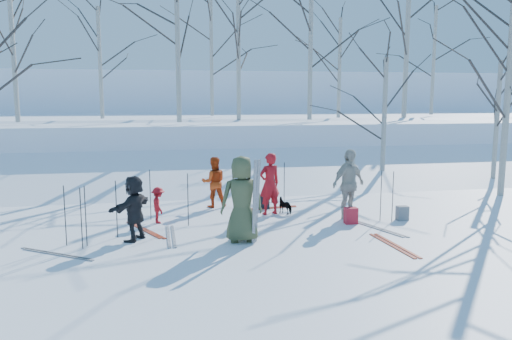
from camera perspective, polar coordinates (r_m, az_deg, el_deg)
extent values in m
plane|color=white|center=(12.17, 1.32, -7.09)|extent=(120.00, 120.00, 0.00)
cube|color=white|center=(18.89, -3.10, -1.05)|extent=(70.00, 9.49, 4.12)
cube|color=white|center=(28.67, -5.77, 3.87)|extent=(70.00, 18.00, 2.20)
cube|color=white|center=(49.55, -7.91, 6.89)|extent=(90.00, 30.00, 6.00)
imported|color=#40492C|center=(11.17, -1.63, -3.34)|extent=(0.98, 0.66, 1.95)
imported|color=#AA0F16|center=(13.79, 1.56, -1.59)|extent=(0.72, 0.57, 1.72)
imported|color=#B8370E|center=(14.76, -4.84, -1.39)|extent=(0.74, 0.58, 1.50)
imported|color=#AA0F16|center=(13.14, -11.11, -3.97)|extent=(0.47, 0.67, 0.94)
imported|color=beige|center=(13.49, 10.53, -1.61)|extent=(1.19, 0.88, 1.87)
imported|color=black|center=(11.65, -13.75, -4.25)|extent=(1.11, 1.41, 1.49)
imported|color=black|center=(14.02, 3.41, -4.07)|extent=(0.50, 0.58, 0.45)
cube|color=silver|center=(10.96, -0.18, -3.71)|extent=(0.10, 0.17, 1.90)
cube|color=silver|center=(11.06, 0.13, -3.60)|extent=(0.14, 0.23, 1.89)
cylinder|color=black|center=(14.18, 2.15, -2.08)|extent=(0.02, 0.02, 1.34)
cylinder|color=black|center=(13.48, 14.09, -2.89)|extent=(0.02, 0.02, 1.34)
cylinder|color=black|center=(13.52, -11.99, -2.78)|extent=(0.02, 0.02, 1.34)
cylinder|color=black|center=(13.43, 15.35, -2.98)|extent=(0.02, 0.02, 1.34)
cylinder|color=black|center=(11.51, -18.89, -5.02)|extent=(0.02, 0.02, 1.34)
cylinder|color=black|center=(12.71, -7.78, -3.39)|extent=(0.02, 0.02, 1.34)
cylinder|color=black|center=(11.71, -20.99, -4.90)|extent=(0.02, 0.02, 1.34)
cylinder|color=black|center=(11.33, -19.35, -5.25)|extent=(0.02, 0.02, 1.34)
cylinder|color=black|center=(14.69, 3.25, -1.73)|extent=(0.02, 0.02, 1.34)
cylinder|color=black|center=(11.99, -15.65, -4.34)|extent=(0.02, 0.02, 1.34)
cube|color=red|center=(13.12, 10.79, -5.15)|extent=(0.32, 0.22, 0.42)
cube|color=slate|center=(13.80, 16.37, -4.76)|extent=(0.30, 0.20, 0.38)
cube|color=black|center=(14.60, 0.81, -3.65)|extent=(0.34, 0.24, 0.40)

